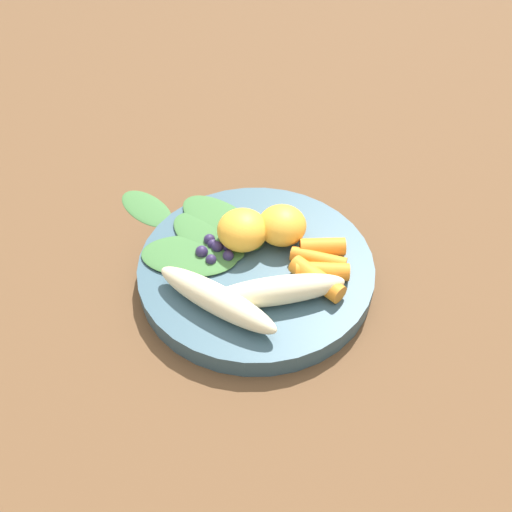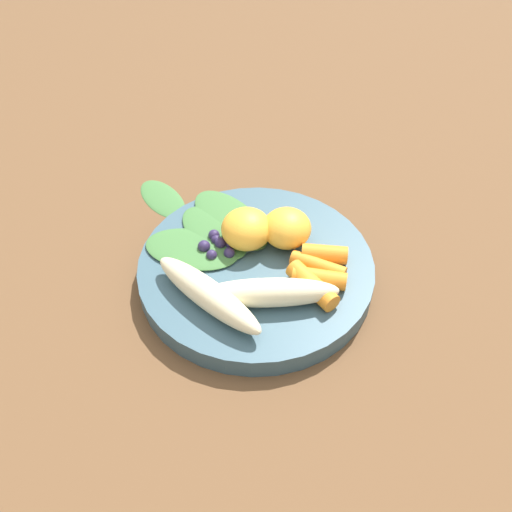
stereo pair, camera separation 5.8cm
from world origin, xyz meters
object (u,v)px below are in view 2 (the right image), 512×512
object	(u,v)px
kale_leaf_stray	(162,197)
bowl	(256,270)
banana_peeled_left	(269,293)
banana_peeled_right	(208,294)
orange_segment_near	(247,229)

from	to	relation	value
kale_leaf_stray	bowl	bearing A→B (deg)	-174.25
banana_peeled_left	banana_peeled_right	distance (m)	0.06
orange_segment_near	kale_leaf_stray	world-z (taller)	orange_segment_near
bowl	orange_segment_near	world-z (taller)	orange_segment_near
orange_segment_near	kale_leaf_stray	size ratio (longest dim) A/B	0.64
bowl	orange_segment_near	xyz separation A→B (m)	(0.03, -0.01, 0.03)
bowl	banana_peeled_right	world-z (taller)	banana_peeled_right
bowl	banana_peeled_left	bearing A→B (deg)	161.44
banana_peeled_right	orange_segment_near	distance (m)	0.09
banana_peeled_left	bowl	bearing A→B (deg)	101.31
banana_peeled_right	kale_leaf_stray	world-z (taller)	banana_peeled_right
bowl	banana_peeled_left	world-z (taller)	banana_peeled_left
banana_peeled_left	orange_segment_near	bearing A→B (deg)	103.19
banana_peeled_left	orange_segment_near	world-z (taller)	orange_segment_near
orange_segment_near	kale_leaf_stray	xyz separation A→B (m)	(0.14, 0.04, -0.04)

